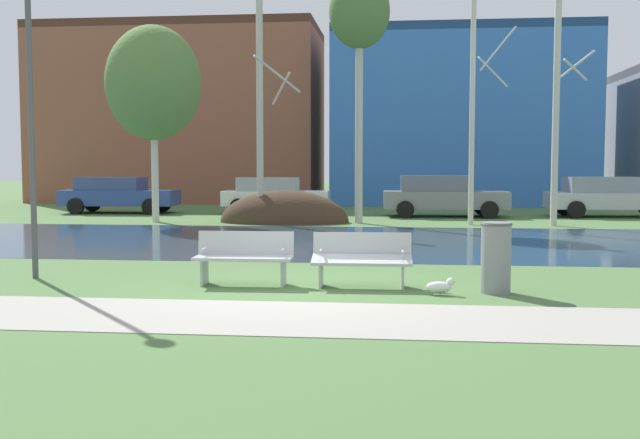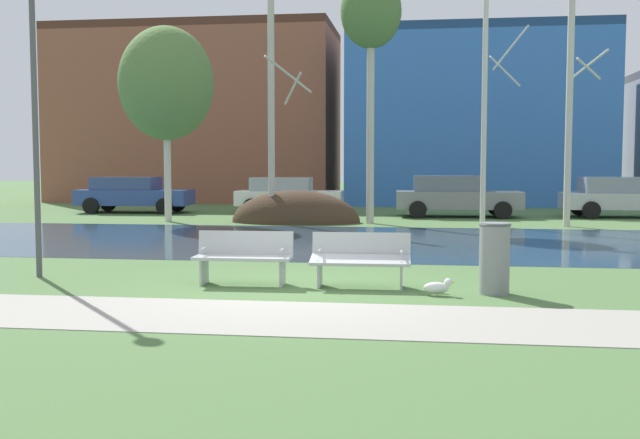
# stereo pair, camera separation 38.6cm
# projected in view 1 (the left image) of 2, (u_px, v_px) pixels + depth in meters

# --- Properties ---
(ground_plane) EXTENTS (120.00, 120.00, 0.00)m
(ground_plane) POSITION_uv_depth(u_px,v_px,m) (345.00, 232.00, 21.46)
(ground_plane) COLOR #4C703D
(paved_path_strip) EXTENTS (60.00, 2.14, 0.01)m
(paved_path_strip) POSITION_uv_depth(u_px,v_px,m) (277.00, 317.00, 9.56)
(paved_path_strip) COLOR #9E998E
(paved_path_strip) RESTS_ON ground
(river_band) EXTENTS (80.00, 8.57, 0.01)m
(river_band) POSITION_uv_depth(u_px,v_px,m) (338.00, 241.00, 19.08)
(river_band) COLOR #2D475B
(river_band) RESTS_ON ground
(soil_mound) EXTENTS (4.40, 2.50, 2.18)m
(soil_mound) POSITION_uv_depth(u_px,v_px,m) (284.00, 222.00, 25.13)
(soil_mound) COLOR #423021
(soil_mound) RESTS_ON ground
(bench_left) EXTENTS (1.61, 0.60, 0.87)m
(bench_left) POSITION_uv_depth(u_px,v_px,m) (244.00, 256.00, 12.13)
(bench_left) COLOR #B2B5B7
(bench_left) RESTS_ON ground
(bench_right) EXTENTS (1.61, 0.60, 0.87)m
(bench_right) POSITION_uv_depth(u_px,v_px,m) (362.00, 258.00, 11.93)
(bench_right) COLOR #B2B5B7
(bench_right) RESTS_ON ground
(trash_bin) EXTENTS (0.48, 0.48, 1.09)m
(trash_bin) POSITION_uv_depth(u_px,v_px,m) (496.00, 257.00, 11.36)
(trash_bin) COLOR gray
(trash_bin) RESTS_ON ground
(seagull) EXTENTS (0.46, 0.17, 0.27)m
(seagull) POSITION_uv_depth(u_px,v_px,m) (441.00, 286.00, 11.21)
(seagull) COLOR white
(seagull) RESTS_ON ground
(streetlamp) EXTENTS (0.32, 0.32, 5.32)m
(streetlamp) POSITION_uv_depth(u_px,v_px,m) (30.00, 72.00, 12.61)
(streetlamp) COLOR #4C4C51
(streetlamp) RESTS_ON ground
(birch_far_left) EXTENTS (3.21, 3.21, 6.64)m
(birch_far_left) POSITION_uv_depth(u_px,v_px,m) (154.00, 83.00, 24.99)
(birch_far_left) COLOR beige
(birch_far_left) RESTS_ON ground
(birch_left) EXTENTS (1.50, 2.40, 7.62)m
(birch_left) POSITION_uv_depth(u_px,v_px,m) (261.00, 107.00, 24.45)
(birch_left) COLOR #BCB7A8
(birch_left) RESTS_ON ground
(birch_center_left) EXTENTS (2.00, 2.00, 8.93)m
(birch_center_left) POSITION_uv_depth(u_px,v_px,m) (359.00, 16.00, 24.29)
(birch_center_left) COLOR #BCB7A8
(birch_center_left) RESTS_ON ground
(birch_center) EXTENTS (1.43, 2.41, 8.77)m
(birch_center) POSITION_uv_depth(u_px,v_px,m) (474.00, 87.00, 23.78)
(birch_center) COLOR beige
(birch_center) RESTS_ON ground
(birch_center_right) EXTENTS (1.25, 2.04, 7.54)m
(birch_center_right) POSITION_uv_depth(u_px,v_px,m) (557.00, 106.00, 23.45)
(birch_center_right) COLOR beige
(birch_center_right) RESTS_ON ground
(parked_van_nearest_blue) EXTENTS (4.59, 2.11, 1.45)m
(parked_van_nearest_blue) POSITION_uv_depth(u_px,v_px,m) (118.00, 194.00, 29.84)
(parked_van_nearest_blue) COLOR #2D4793
(parked_van_nearest_blue) RESTS_ON ground
(parked_sedan_second_white) EXTENTS (4.27, 2.11, 1.44)m
(parked_sedan_second_white) POSITION_uv_depth(u_px,v_px,m) (274.00, 194.00, 29.62)
(parked_sedan_second_white) COLOR silver
(parked_sedan_second_white) RESTS_ON ground
(parked_hatch_third_grey) EXTENTS (4.66, 2.17, 1.55)m
(parked_hatch_third_grey) POSITION_uv_depth(u_px,v_px,m) (442.00, 195.00, 27.79)
(parked_hatch_third_grey) COLOR slate
(parked_hatch_third_grey) RESTS_ON ground
(parked_wagon_fourth_silver) EXTENTS (4.82, 2.13, 1.50)m
(parked_wagon_fourth_silver) POSITION_uv_depth(u_px,v_px,m) (610.00, 196.00, 27.67)
(parked_wagon_fourth_silver) COLOR #B2B5BC
(parked_wagon_fourth_silver) RESTS_ON ground
(building_brick_low) EXTENTS (14.68, 6.49, 9.15)m
(building_brick_low) POSITION_uv_depth(u_px,v_px,m) (182.00, 115.00, 39.52)
(building_brick_low) COLOR brown
(building_brick_low) RESTS_ON ground
(building_blue_store) EXTENTS (12.32, 6.98, 8.45)m
(building_blue_store) POSITION_uv_depth(u_px,v_px,m) (459.00, 119.00, 36.92)
(building_blue_store) COLOR #3870C6
(building_blue_store) RESTS_ON ground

